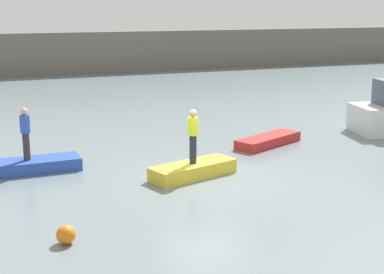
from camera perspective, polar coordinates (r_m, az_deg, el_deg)
ground_plane at (r=17.66m, az=1.48°, el=-4.16°), size 120.00×120.00×0.00m
embankment_wall at (r=45.21m, az=-13.55°, el=8.10°), size 80.00×1.20×3.25m
rowboat_blue at (r=18.99m, az=-16.15°, el=-2.81°), size 3.33×1.15×0.41m
rowboat_yellow at (r=17.73m, az=0.10°, el=-3.34°), size 2.98×1.72×0.44m
rowboat_red at (r=21.97m, az=7.65°, el=-0.34°), size 3.16×2.08×0.37m
person_hiviz_shirt at (r=17.44m, az=0.10°, el=0.35°), size 0.32×0.32×1.70m
person_blue_shirt at (r=18.72m, az=-16.37°, el=0.56°), size 0.32×0.32×1.69m
mooring_buoy at (r=13.20m, az=-12.53°, el=-9.53°), size 0.44×0.44×0.44m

